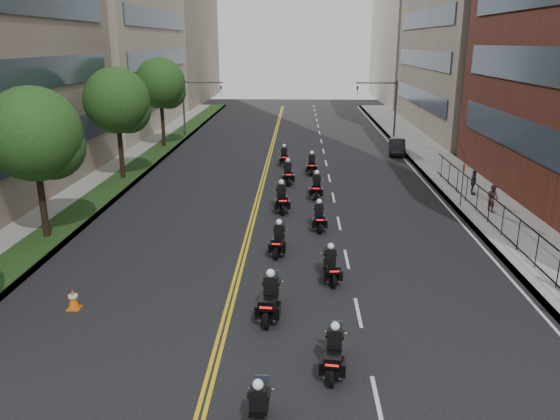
# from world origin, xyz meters

# --- Properties ---
(ground) EXTENTS (160.00, 160.00, 0.00)m
(ground) POSITION_xyz_m (0.00, 0.00, 0.00)
(ground) COLOR black
(ground) RESTS_ON ground
(sidewalk_right) EXTENTS (4.00, 90.00, 0.15)m
(sidewalk_right) POSITION_xyz_m (12.00, 25.00, 0.07)
(sidewalk_right) COLOR gray
(sidewalk_right) RESTS_ON ground
(sidewalk_left) EXTENTS (4.00, 90.00, 0.15)m
(sidewalk_left) POSITION_xyz_m (-12.00, 25.00, 0.07)
(sidewalk_left) COLOR gray
(sidewalk_left) RESTS_ON ground
(grass_strip) EXTENTS (2.00, 90.00, 0.04)m
(grass_strip) POSITION_xyz_m (-11.20, 25.00, 0.17)
(grass_strip) COLOR #223C15
(grass_strip) RESTS_ON sidewalk_left
(building_right_far) EXTENTS (15.00, 28.00, 26.00)m
(building_right_far) POSITION_xyz_m (21.50, 78.00, 13.00)
(building_right_far) COLOR #A49985
(building_right_far) RESTS_ON ground
(building_left_far) EXTENTS (16.00, 28.00, 26.00)m
(building_left_far) POSITION_xyz_m (-22.00, 78.00, 13.00)
(building_left_far) COLOR #756755
(building_left_far) RESTS_ON ground
(iron_fence) EXTENTS (0.05, 28.00, 1.50)m
(iron_fence) POSITION_xyz_m (11.00, 12.00, 0.90)
(iron_fence) COLOR black
(iron_fence) RESTS_ON sidewalk_right
(street_trees) EXTENTS (4.40, 38.40, 7.98)m
(street_trees) POSITION_xyz_m (-11.05, 18.61, 5.13)
(street_trees) COLOR black
(street_trees) RESTS_ON ground
(traffic_signal_right) EXTENTS (4.09, 0.20, 5.60)m
(traffic_signal_right) POSITION_xyz_m (9.54, 42.00, 3.70)
(traffic_signal_right) COLOR #3F3F44
(traffic_signal_right) RESTS_ON ground
(traffic_signal_left) EXTENTS (4.09, 0.20, 5.60)m
(traffic_signal_left) POSITION_xyz_m (-9.54, 42.00, 3.70)
(traffic_signal_left) COLOR #3F3F44
(traffic_signal_left) RESTS_ON ground
(motorcycle_0) EXTENTS (0.55, 2.13, 1.57)m
(motorcycle_0) POSITION_xyz_m (0.10, -1.58, 0.62)
(motorcycle_0) COLOR black
(motorcycle_0) RESTS_ON ground
(motorcycle_1) EXTENTS (0.63, 2.12, 1.57)m
(motorcycle_1) POSITION_xyz_m (2.10, 1.29, 0.62)
(motorcycle_1) COLOR black
(motorcycle_1) RESTS_ON ground
(motorcycle_2) EXTENTS (0.65, 2.40, 1.77)m
(motorcycle_2) POSITION_xyz_m (0.08, 4.51, 0.70)
(motorcycle_2) COLOR black
(motorcycle_2) RESTS_ON ground
(motorcycle_3) EXTENTS (0.60, 2.13, 1.58)m
(motorcycle_3) POSITION_xyz_m (2.35, 7.68, 0.62)
(motorcycle_3) COLOR black
(motorcycle_3) RESTS_ON ground
(motorcycle_4) EXTENTS (0.59, 2.18, 1.61)m
(motorcycle_4) POSITION_xyz_m (0.15, 10.54, 0.64)
(motorcycle_4) COLOR black
(motorcycle_4) RESTS_ON ground
(motorcycle_5) EXTENTS (0.51, 2.17, 1.60)m
(motorcycle_5) POSITION_xyz_m (2.09, 13.98, 0.63)
(motorcycle_5) COLOR black
(motorcycle_5) RESTS_ON ground
(motorcycle_6) EXTENTS (0.71, 2.48, 1.83)m
(motorcycle_6) POSITION_xyz_m (0.08, 17.04, 0.72)
(motorcycle_6) COLOR black
(motorcycle_6) RESTS_ON ground
(motorcycle_7) EXTENTS (0.59, 2.36, 1.74)m
(motorcycle_7) POSITION_xyz_m (2.13, 19.84, 0.69)
(motorcycle_7) COLOR black
(motorcycle_7) RESTS_ON ground
(motorcycle_8) EXTENTS (0.63, 2.36, 1.74)m
(motorcycle_8) POSITION_xyz_m (0.31, 23.32, 0.69)
(motorcycle_8) COLOR black
(motorcycle_8) RESTS_ON ground
(motorcycle_9) EXTENTS (0.53, 2.29, 1.69)m
(motorcycle_9) POSITION_xyz_m (1.98, 26.21, 0.67)
(motorcycle_9) COLOR black
(motorcycle_9) RESTS_ON ground
(motorcycle_10) EXTENTS (0.58, 2.26, 1.66)m
(motorcycle_10) POSITION_xyz_m (-0.10, 29.03, 0.66)
(motorcycle_10) COLOR black
(motorcycle_10) RESTS_ON ground
(parked_sedan) EXTENTS (1.84, 4.00, 1.27)m
(parked_sedan) POSITION_xyz_m (9.40, 33.82, 0.63)
(parked_sedan) COLOR black
(parked_sedan) RESTS_ON ground
(pedestrian_b) EXTENTS (0.79, 0.89, 1.53)m
(pedestrian_b) POSITION_xyz_m (11.85, 17.02, 0.92)
(pedestrian_b) COLOR #874A50
(pedestrian_b) RESTS_ON sidewalk_right
(pedestrian_c) EXTENTS (0.71, 0.97, 1.54)m
(pedestrian_c) POSITION_xyz_m (11.86, 20.56, 0.92)
(pedestrian_c) COLOR #38393F
(pedestrian_c) RESTS_ON sidewalk_right
(traffic_cone) EXTENTS (0.46, 0.46, 0.76)m
(traffic_cone) POSITION_xyz_m (-7.04, 4.94, 0.37)
(traffic_cone) COLOR orange
(traffic_cone) RESTS_ON ground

